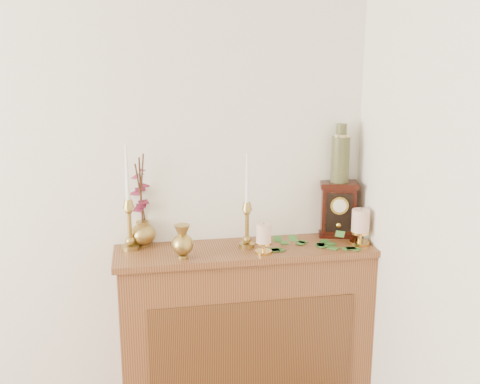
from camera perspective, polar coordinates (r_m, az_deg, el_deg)
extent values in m
cube|color=brown|center=(2.86, 0.65, -14.74)|extent=(1.20, 0.30, 0.90)
cube|color=brown|center=(2.75, 1.27, -17.05)|extent=(0.96, 0.01, 0.63)
cube|color=brown|center=(2.67, 0.68, -5.93)|extent=(1.24, 0.34, 0.03)
cylinder|color=#B09546|center=(2.68, -11.06, -5.54)|extent=(0.08, 0.08, 0.02)
sphere|color=#B09546|center=(2.67, -11.09, -4.91)|extent=(0.05, 0.05, 0.05)
cylinder|color=#B09546|center=(2.65, -11.16, -3.44)|extent=(0.02, 0.02, 0.14)
sphere|color=#B09546|center=(2.63, -11.24, -1.83)|extent=(0.04, 0.04, 0.04)
cone|color=#B09546|center=(2.62, -11.27, -1.19)|extent=(0.05, 0.05, 0.04)
cone|color=white|center=(2.59, -11.42, 1.89)|extent=(0.02, 0.02, 0.26)
cylinder|color=#B09546|center=(2.66, 0.70, -5.42)|extent=(0.07, 0.07, 0.02)
sphere|color=#B09546|center=(2.65, 0.70, -4.85)|extent=(0.04, 0.04, 0.04)
cylinder|color=#B09546|center=(2.63, 0.71, -3.49)|extent=(0.02, 0.02, 0.13)
sphere|color=#B09546|center=(2.61, 0.71, -2.02)|extent=(0.03, 0.03, 0.03)
cone|color=#B09546|center=(2.61, 0.71, -1.43)|extent=(0.05, 0.05, 0.04)
cone|color=white|center=(2.57, 0.72, 1.39)|extent=(0.02, 0.02, 0.23)
cylinder|color=#B09546|center=(2.53, -5.83, -6.56)|extent=(0.05, 0.05, 0.02)
sphere|color=#B09546|center=(2.51, -5.86, -5.33)|extent=(0.10, 0.10, 0.10)
cone|color=#B09546|center=(2.49, -5.90, -3.89)|extent=(0.07, 0.07, 0.05)
cylinder|color=#B09546|center=(2.72, -9.80, -5.30)|extent=(0.05, 0.05, 0.01)
ellipsoid|color=#B09546|center=(2.71, -9.85, -4.25)|extent=(0.12, 0.12, 0.10)
cylinder|color=#B09546|center=(2.69, -9.89, -3.19)|extent=(0.06, 0.06, 0.02)
cylinder|color=#472819|center=(2.66, -10.11, -0.08)|extent=(0.04, 0.07, 0.29)
cylinder|color=#472819|center=(2.66, -10.05, 0.20)|extent=(0.01, 0.06, 0.32)
cylinder|color=#472819|center=(2.65, -9.99, 0.48)|extent=(0.04, 0.11, 0.34)
cylinder|color=gold|center=(2.58, 2.41, -6.11)|extent=(0.08, 0.08, 0.01)
cylinder|color=gold|center=(2.57, 2.41, -5.63)|extent=(0.02, 0.02, 0.03)
cylinder|color=gold|center=(2.57, 2.41, -5.21)|extent=(0.07, 0.07, 0.01)
cylinder|color=#FFF1C7|center=(2.55, 2.43, -4.22)|extent=(0.07, 0.07, 0.09)
cylinder|color=#472819|center=(2.54, 2.44, -3.21)|extent=(0.00, 0.00, 0.01)
cylinder|color=gold|center=(2.76, 12.04, -5.06)|extent=(0.10, 0.10, 0.02)
cylinder|color=gold|center=(2.75, 12.07, -4.50)|extent=(0.02, 0.02, 0.04)
cylinder|color=gold|center=(2.74, 12.09, -4.01)|extent=(0.09, 0.09, 0.01)
cylinder|color=#FFF1C7|center=(2.73, 12.15, -2.85)|extent=(0.08, 0.08, 0.11)
cylinder|color=#472819|center=(2.71, 12.21, -1.67)|extent=(0.00, 0.00, 0.01)
cube|color=#306426|center=(2.71, 9.75, -5.39)|extent=(0.06, 0.06, 0.00)
cube|color=#306426|center=(2.64, 3.94, -5.71)|extent=(0.06, 0.06, 0.00)
cube|color=#306426|center=(2.76, 10.52, -5.08)|extent=(0.06, 0.05, 0.00)
cube|color=#306426|center=(2.72, 9.34, -5.34)|extent=(0.06, 0.06, 0.00)
cube|color=#306426|center=(2.80, 10.01, -4.78)|extent=(0.05, 0.05, 0.00)
cube|color=#306426|center=(2.61, 3.59, -6.01)|extent=(0.06, 0.06, 0.00)
cube|color=#306426|center=(2.59, 4.96, -6.13)|extent=(0.05, 0.05, 0.00)
cube|color=#306426|center=(2.67, 4.01, -5.52)|extent=(0.06, 0.06, 0.00)
cube|color=#306426|center=(2.66, 7.45, -5.71)|extent=(0.06, 0.06, 0.00)
cube|color=#306426|center=(2.67, 2.62, -5.48)|extent=(0.05, 0.06, 0.00)
cube|color=#306426|center=(2.68, 2.58, -5.45)|extent=(0.06, 0.06, 0.00)
cube|color=#306426|center=(2.69, 5.97, -5.42)|extent=(0.06, 0.06, 0.00)
cube|color=#306426|center=(2.64, 6.55, -5.81)|extent=(0.05, 0.04, 0.00)
cube|color=#306426|center=(2.70, 3.68, -5.32)|extent=(0.06, 0.05, 0.00)
cube|color=#306426|center=(2.57, 3.11, -6.25)|extent=(0.06, 0.06, 0.00)
cube|color=#306426|center=(2.64, 3.84, -4.78)|extent=(0.04, 0.03, 0.02)
cube|color=#306426|center=(2.59, 5.37, -4.69)|extent=(0.05, 0.05, 0.02)
cube|color=#306426|center=(2.71, 10.13, -4.22)|extent=(0.03, 0.05, 0.02)
cube|color=#37130B|center=(2.88, 9.82, -4.16)|extent=(0.21, 0.17, 0.02)
cube|color=#37130B|center=(2.84, 9.92, -1.86)|extent=(0.19, 0.15, 0.24)
cube|color=#37130B|center=(2.81, 10.03, 0.75)|extent=(0.21, 0.17, 0.03)
cube|color=black|center=(2.79, 10.04, -2.08)|extent=(0.13, 0.04, 0.19)
cylinder|color=gold|center=(2.77, 10.08, -1.38)|extent=(0.09, 0.03, 0.09)
cylinder|color=silver|center=(2.77, 10.08, -1.38)|extent=(0.06, 0.02, 0.07)
sphere|color=gold|center=(2.81, 9.98, -3.33)|extent=(0.03, 0.03, 0.03)
cylinder|color=#172F21|center=(2.79, 10.14, 3.26)|extent=(0.09, 0.09, 0.22)
cylinder|color=#172F21|center=(2.76, 10.26, 6.09)|extent=(0.05, 0.05, 0.07)
cylinder|color=tan|center=(2.77, 10.24, 5.62)|extent=(0.06, 0.06, 0.02)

